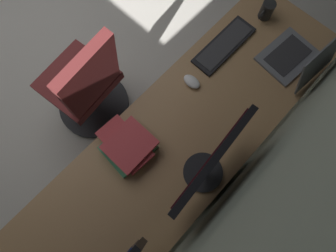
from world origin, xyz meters
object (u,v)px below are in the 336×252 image
(monitor_primary, at_px, (209,165))
(laptop_leftmost, at_px, (299,59))
(mouse_main, at_px, (192,82))
(book_stack_near, at_px, (127,146))
(office_chair, at_px, (87,88))
(coffee_mug, at_px, (267,10))
(drawer_pedestal, at_px, (181,156))
(keyboard_main, at_px, (224,45))

(monitor_primary, bearing_deg, laptop_leftmost, -178.76)
(monitor_primary, bearing_deg, mouse_main, -131.93)
(monitor_primary, relative_size, book_stack_near, 1.78)
(office_chair, bearing_deg, coffee_mug, 150.14)
(drawer_pedestal, xyz_separation_m, laptop_leftmost, (-0.77, 0.15, 0.44))
(mouse_main, height_order, book_stack_near, book_stack_near)
(laptop_leftmost, bearing_deg, office_chair, -45.94)
(coffee_mug, bearing_deg, keyboard_main, -7.75)
(monitor_primary, xyz_separation_m, coffee_mug, (-0.96, -0.34, -0.18))
(coffee_mug, xyz_separation_m, office_chair, (1.01, -0.58, -0.33))
(mouse_main, bearing_deg, monitor_primary, 48.07)
(keyboard_main, xyz_separation_m, office_chair, (0.69, -0.54, -0.28))
(book_stack_near, distance_m, office_chair, 0.65)
(drawer_pedestal, height_order, office_chair, office_chair)
(drawer_pedestal, xyz_separation_m, book_stack_near, (0.22, -0.19, 0.42))
(laptop_leftmost, relative_size, book_stack_near, 1.13)
(drawer_pedestal, distance_m, coffee_mug, 1.02)
(keyboard_main, height_order, book_stack_near, book_stack_near)
(monitor_primary, distance_m, office_chair, 1.06)
(laptop_leftmost, height_order, coffee_mug, laptop_leftmost)
(laptop_leftmost, distance_m, office_chair, 1.31)
(drawer_pedestal, distance_m, keyboard_main, 0.74)
(laptop_leftmost, bearing_deg, mouse_main, -35.40)
(book_stack_near, bearing_deg, coffee_mug, 179.09)
(office_chair, bearing_deg, keyboard_main, 142.05)
(keyboard_main, height_order, office_chair, office_chair)
(laptop_leftmost, relative_size, coffee_mug, 2.87)
(laptop_leftmost, bearing_deg, coffee_mug, -112.52)
(book_stack_near, xyz_separation_m, coffee_mug, (-1.13, 0.02, 0.01))
(laptop_leftmost, bearing_deg, book_stack_near, -19.15)
(coffee_mug, bearing_deg, office_chair, -29.86)
(laptop_leftmost, xyz_separation_m, coffee_mug, (-0.14, -0.33, -0.00))
(drawer_pedestal, bearing_deg, monitor_primary, 73.18)
(laptop_leftmost, bearing_deg, keyboard_main, -62.93)
(monitor_primary, xyz_separation_m, mouse_main, (-0.33, -0.37, -0.21))
(laptop_leftmost, relative_size, office_chair, 0.35)
(drawer_pedestal, distance_m, laptop_leftmost, 0.90)
(coffee_mug, bearing_deg, laptop_leftmost, 67.48)
(monitor_primary, height_order, coffee_mug, monitor_primary)
(keyboard_main, distance_m, book_stack_near, 0.80)
(coffee_mug, bearing_deg, mouse_main, -2.23)
(monitor_primary, bearing_deg, book_stack_near, -65.30)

